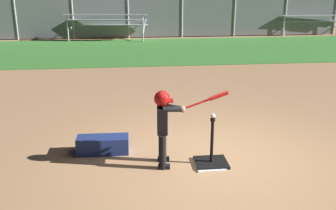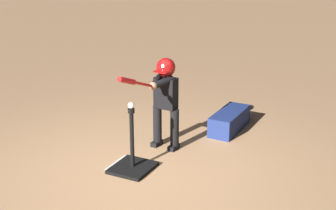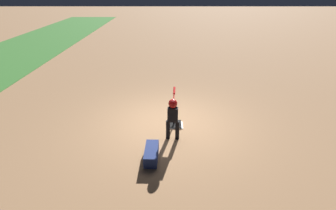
% 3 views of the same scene
% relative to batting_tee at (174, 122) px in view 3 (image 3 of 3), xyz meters
% --- Properties ---
extents(ground_plane, '(90.00, 90.00, 0.00)m').
position_rel_batting_tee_xyz_m(ground_plane, '(0.11, 0.14, -0.09)').
color(ground_plane, '#AD7F56').
extents(home_plate, '(0.45, 0.45, 0.02)m').
position_rel_batting_tee_xyz_m(home_plate, '(-0.04, -0.05, -0.08)').
color(home_plate, white).
rests_on(home_plate, ground_plane).
extents(batting_tee, '(0.50, 0.45, 0.76)m').
position_rel_batting_tee_xyz_m(batting_tee, '(0.00, 0.00, 0.00)').
color(batting_tee, black).
rests_on(batting_tee, ground_plane).
extents(batter_child, '(1.10, 0.38, 1.19)m').
position_rel_batting_tee_xyz_m(batter_child, '(-0.72, 0.05, 0.67)').
color(batter_child, black).
rests_on(batter_child, ground_plane).
extents(baseball, '(0.07, 0.07, 0.07)m').
position_rel_batting_tee_xyz_m(baseball, '(0.00, 0.00, 0.70)').
color(baseball, white).
rests_on(baseball, batting_tee).
extents(equipment_bag, '(0.85, 0.34, 0.28)m').
position_rel_batting_tee_xyz_m(equipment_bag, '(-1.69, 0.59, 0.05)').
color(equipment_bag, navy).
rests_on(equipment_bag, ground_plane).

